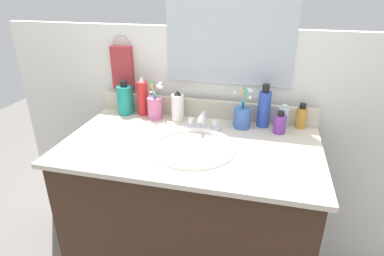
# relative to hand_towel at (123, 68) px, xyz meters

# --- Properties ---
(vanity_cabinet) EXTENTS (1.04, 0.57, 0.85)m
(vanity_cabinet) POSITION_rel_hand_towel_xyz_m (0.44, -0.32, -0.67)
(vanity_cabinet) COLOR #382316
(vanity_cabinet) RESTS_ON ground_plane
(countertop) EXTENTS (1.08, 0.62, 0.02)m
(countertop) POSITION_rel_hand_towel_xyz_m (0.44, -0.32, -0.23)
(countertop) COLOR beige
(countertop) RESTS_ON vanity_cabinet
(backsplash) EXTENTS (1.08, 0.02, 0.09)m
(backsplash) POSITION_rel_hand_towel_xyz_m (0.44, -0.02, -0.17)
(backsplash) COLOR beige
(backsplash) RESTS_ON countertop
(back_wall) EXTENTS (2.18, 0.04, 1.30)m
(back_wall) POSITION_rel_hand_towel_xyz_m (0.44, 0.04, -0.44)
(back_wall) COLOR silver
(back_wall) RESTS_ON ground_plane
(mirror_panel) EXTENTS (0.60, 0.01, 0.56)m
(mirror_panel) POSITION_rel_hand_towel_xyz_m (0.54, 0.02, 0.23)
(mirror_panel) COLOR #B2BCC6
(towel_ring) EXTENTS (0.10, 0.01, 0.10)m
(towel_ring) POSITION_rel_hand_towel_xyz_m (0.00, 0.02, 0.12)
(towel_ring) COLOR silver
(hand_towel) EXTENTS (0.11, 0.04, 0.22)m
(hand_towel) POSITION_rel_hand_towel_xyz_m (0.00, 0.00, 0.00)
(hand_towel) COLOR #A53338
(sink_basin) EXTENTS (0.36, 0.36, 0.11)m
(sink_basin) POSITION_rel_hand_towel_xyz_m (0.46, -0.37, -0.25)
(sink_basin) COLOR white
(sink_basin) RESTS_ON countertop
(faucet) EXTENTS (0.16, 0.10, 0.08)m
(faucet) POSITION_rel_hand_towel_xyz_m (0.46, -0.17, -0.19)
(faucet) COLOR silver
(faucet) RESTS_ON countertop
(bottle_mouthwash_teal) EXTENTS (0.08, 0.08, 0.17)m
(bottle_mouthwash_teal) POSITION_rel_hand_towel_xyz_m (0.03, -0.07, -0.14)
(bottle_mouthwash_teal) COLOR teal
(bottle_mouthwash_teal) RESTS_ON countertop
(bottle_spray_red) EXTENTS (0.05, 0.05, 0.20)m
(bottle_spray_red) POSITION_rel_hand_towel_xyz_m (0.13, -0.06, -0.13)
(bottle_spray_red) COLOR red
(bottle_spray_red) RESTS_ON countertop
(bottle_lotion_white) EXTENTS (0.06, 0.06, 0.15)m
(bottle_lotion_white) POSITION_rel_hand_towel_xyz_m (0.32, -0.09, -0.15)
(bottle_lotion_white) COLOR white
(bottle_lotion_white) RESTS_ON countertop
(bottle_shampoo_blue) EXTENTS (0.06, 0.06, 0.20)m
(bottle_shampoo_blue) POSITION_rel_hand_towel_xyz_m (0.73, -0.07, -0.13)
(bottle_shampoo_blue) COLOR #2D4CB2
(bottle_shampoo_blue) RESTS_ON countertop
(bottle_cream_purple) EXTENTS (0.06, 0.06, 0.10)m
(bottle_cream_purple) POSITION_rel_hand_towel_xyz_m (0.80, -0.13, -0.18)
(bottle_cream_purple) COLOR #7A3899
(bottle_cream_purple) RESTS_ON countertop
(bottle_oil_amber) EXTENTS (0.05, 0.05, 0.12)m
(bottle_oil_amber) POSITION_rel_hand_towel_xyz_m (0.90, -0.05, -0.17)
(bottle_oil_amber) COLOR gold
(bottle_oil_amber) RESTS_ON countertop
(bottle_gel_clear) EXTENTS (0.05, 0.05, 0.11)m
(bottle_gel_clear) POSITION_rel_hand_towel_xyz_m (0.82, -0.05, -0.17)
(bottle_gel_clear) COLOR silver
(bottle_gel_clear) RESTS_ON countertop
(cup_blue_plastic) EXTENTS (0.09, 0.08, 0.20)m
(cup_blue_plastic) POSITION_rel_hand_towel_xyz_m (0.64, -0.11, -0.17)
(cup_blue_plastic) COLOR #3F66B7
(cup_blue_plastic) RESTS_ON countertop
(cup_pink) EXTENTS (0.08, 0.09, 0.19)m
(cup_pink) POSITION_rel_hand_towel_xyz_m (0.20, -0.10, -0.16)
(cup_pink) COLOR #D16693
(cup_pink) RESTS_ON countertop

